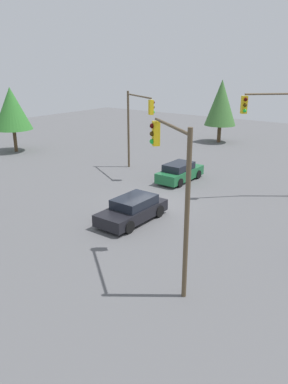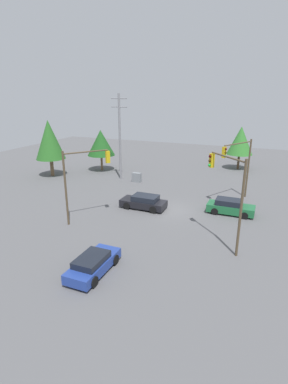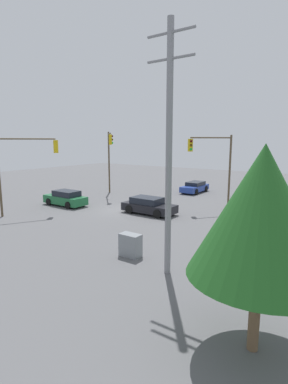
# 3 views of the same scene
# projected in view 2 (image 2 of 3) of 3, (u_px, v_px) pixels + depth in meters

# --- Properties ---
(ground_plane) EXTENTS (80.00, 80.00, 0.00)m
(ground_plane) POSITION_uv_depth(u_px,v_px,m) (169.00, 210.00, 29.38)
(ground_plane) COLOR #5B5B5E
(sedan_green) EXTENTS (4.33, 1.84, 1.42)m
(sedan_green) POSITION_uv_depth(u_px,v_px,m) (230.00, 207.00, 28.26)
(sedan_green) COLOR #1E6638
(sedan_green) RESTS_ON ground_plane
(sedan_dark) EXTENTS (4.47, 2.01, 1.36)m
(sedan_dark) POSITION_uv_depth(u_px,v_px,m) (144.00, 202.00, 29.60)
(sedan_dark) COLOR black
(sedan_dark) RESTS_ON ground_plane
(sedan_blue) EXTENTS (1.87, 4.28, 1.24)m
(sedan_blue) POSITION_uv_depth(u_px,v_px,m) (93.00, 264.00, 18.95)
(sedan_blue) COLOR #233D93
(sedan_blue) RESTS_ON ground_plane
(traffic_signal_main) EXTENTS (2.43, 4.17, 6.36)m
(traffic_signal_main) POSITION_uv_depth(u_px,v_px,m) (239.00, 160.00, 30.66)
(traffic_signal_main) COLOR brown
(traffic_signal_main) RESTS_ON ground_plane
(traffic_signal_cross) EXTENTS (2.71, 3.37, 6.47)m
(traffic_signal_cross) POSITION_uv_depth(u_px,v_px,m) (83.00, 173.00, 25.48)
(traffic_signal_cross) COLOR brown
(traffic_signal_cross) RESTS_ON ground_plane
(traffic_signal_aux) EXTENTS (2.96, 2.97, 6.95)m
(traffic_signal_aux) POSITION_uv_depth(u_px,v_px,m) (229.00, 186.00, 20.92)
(traffic_signal_aux) COLOR brown
(traffic_signal_aux) RESTS_ON ground_plane
(utility_pole_tall) EXTENTS (2.20, 0.28, 10.87)m
(utility_pole_tall) POSITION_uv_depth(u_px,v_px,m) (120.00, 136.00, 38.28)
(utility_pole_tall) COLOR gray
(utility_pole_tall) RESTS_ON ground_plane
(electrical_cabinet) EXTENTS (1.13, 0.62, 1.20)m
(electrical_cabinet) POSITION_uv_depth(u_px,v_px,m) (137.00, 177.00, 38.45)
(electrical_cabinet) COLOR gray
(electrical_cabinet) RESTS_ON ground_plane
(tree_behind) EXTENTS (3.73, 3.73, 6.33)m
(tree_behind) POSITION_uv_depth(u_px,v_px,m) (241.00, 141.00, 43.90)
(tree_behind) COLOR #4C3823
(tree_behind) RESTS_ON ground_plane
(tree_far) EXTENTS (3.89, 3.89, 7.57)m
(tree_far) POSITION_uv_depth(u_px,v_px,m) (49.00, 140.00, 40.01)
(tree_far) COLOR brown
(tree_far) RESTS_ON ground_plane
(tree_left) EXTENTS (3.95, 3.95, 5.91)m
(tree_left) POSITION_uv_depth(u_px,v_px,m) (101.00, 143.00, 43.13)
(tree_left) COLOR brown
(tree_left) RESTS_ON ground_plane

